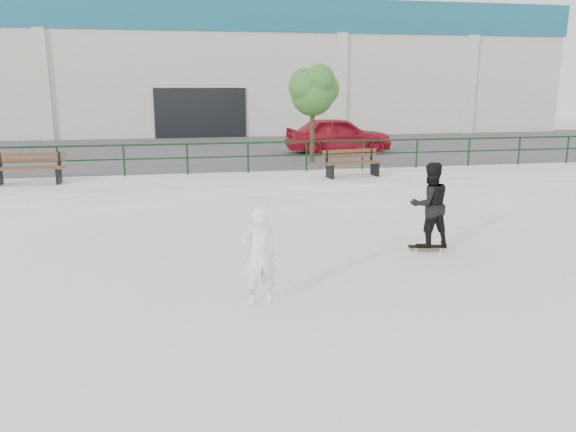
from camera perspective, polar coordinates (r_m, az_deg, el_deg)
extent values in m
plane|color=beige|center=(8.57, -1.76, -10.10)|extent=(120.00, 120.00, 0.00)
cube|color=beige|center=(17.59, -6.76, 2.86)|extent=(30.00, 3.00, 0.50)
cube|color=#3E3E3E|center=(25.99, -8.20, 6.16)|extent=(60.00, 14.00, 0.50)
cylinder|color=#123218|center=(18.70, -7.17, 7.33)|extent=(28.00, 0.06, 0.06)
cylinder|color=#123218|center=(18.76, -7.13, 5.97)|extent=(28.00, 0.05, 0.05)
cylinder|color=#123218|center=(19.09, -22.32, 5.05)|extent=(0.06, 0.06, 1.00)
cylinder|color=#123218|center=(18.80, -16.32, 5.40)|extent=(0.06, 0.06, 1.00)
cylinder|color=#123218|center=(18.72, -10.20, 5.69)|extent=(0.06, 0.06, 1.00)
cylinder|color=#123218|center=(18.85, -4.08, 5.92)|extent=(0.06, 0.06, 1.00)
cylinder|color=#123218|center=(19.20, 1.89, 6.08)|extent=(0.06, 0.06, 1.00)
cylinder|color=#123218|center=(19.73, 7.59, 6.16)|extent=(0.06, 0.06, 1.00)
cylinder|color=#123218|center=(20.45, 12.95, 6.19)|extent=(0.06, 0.06, 1.00)
cylinder|color=#123218|center=(21.34, 17.90, 6.17)|extent=(0.06, 0.06, 1.00)
cylinder|color=#123218|center=(22.37, 22.42, 6.11)|extent=(0.06, 0.06, 1.00)
cylinder|color=#123218|center=(23.52, 26.52, 6.02)|extent=(0.06, 0.06, 1.00)
cube|color=beige|center=(39.79, -9.47, 13.95)|extent=(44.00, 16.00, 8.00)
cube|color=#19657F|center=(39.96, -9.65, 18.39)|extent=(44.20, 16.20, 1.80)
cube|color=black|center=(31.79, -8.85, 9.86)|extent=(5.00, 0.15, 3.20)
cube|color=beige|center=(32.38, -23.54, 11.66)|extent=(0.60, 0.25, 6.20)
cube|color=beige|center=(32.99, 5.43, 12.68)|extent=(0.60, 0.25, 6.20)
cube|color=beige|center=(36.06, 18.01, 12.15)|extent=(0.60, 0.25, 6.20)
cube|color=#502B1B|center=(18.10, -25.04, 4.34)|extent=(2.01, 0.18, 0.04)
cube|color=#502B1B|center=(18.29, -24.88, 4.43)|extent=(2.01, 0.18, 0.04)
cube|color=#502B1B|center=(18.48, -24.72, 4.53)|extent=(2.01, 0.18, 0.04)
cube|color=#502B1B|center=(18.54, -24.72, 5.22)|extent=(2.01, 0.09, 0.11)
cube|color=#502B1B|center=(18.53, -24.77, 5.69)|extent=(2.01, 0.09, 0.11)
cube|color=black|center=(18.78, -27.19, 5.05)|extent=(0.07, 0.06, 0.47)
cube|color=black|center=(18.13, -22.25, 3.82)|extent=(0.08, 0.56, 0.47)
cube|color=black|center=(18.35, -22.19, 5.37)|extent=(0.07, 0.06, 0.47)
cube|color=#502B1B|center=(17.90, 6.87, 5.31)|extent=(1.89, 0.39, 0.04)
cube|color=#502B1B|center=(18.07, 6.61, 5.39)|extent=(1.89, 0.39, 0.04)
cube|color=#502B1B|center=(18.24, 6.35, 5.47)|extent=(1.89, 0.39, 0.04)
cube|color=#502B1B|center=(18.29, 6.25, 6.13)|extent=(1.88, 0.30, 0.11)
cube|color=#502B1B|center=(18.27, 6.27, 6.59)|extent=(1.88, 0.30, 0.11)
cube|color=black|center=(17.78, 4.28, 4.56)|extent=(0.13, 0.53, 0.44)
cube|color=black|center=(17.97, 3.96, 6.05)|extent=(0.07, 0.06, 0.44)
cube|color=black|center=(18.45, 8.81, 4.76)|extent=(0.13, 0.53, 0.44)
cube|color=black|center=(18.63, 8.47, 6.19)|extent=(0.07, 0.06, 0.44)
cylinder|color=brown|center=(21.53, 2.47, 8.42)|extent=(0.18, 0.18, 2.17)
sphere|color=#366B27|center=(21.45, 2.51, 12.28)|extent=(1.63, 1.63, 1.63)
sphere|color=#366B27|center=(21.82, 3.53, 12.76)|extent=(1.27, 1.27, 1.27)
sphere|color=#366B27|center=(21.19, 1.66, 13.01)|extent=(1.18, 1.18, 1.18)
sphere|color=#366B27|center=(21.14, 3.25, 13.73)|extent=(1.09, 1.09, 1.09)
sphere|color=#366B27|center=(21.74, 1.58, 13.49)|extent=(1.00, 1.00, 1.00)
imported|color=#A81424|center=(24.46, 5.13, 8.21)|extent=(4.52, 1.83, 1.54)
cube|color=black|center=(12.11, 13.96, -3.01)|extent=(0.80, 0.33, 0.02)
cube|color=brown|center=(12.11, 13.96, -3.08)|extent=(0.80, 0.33, 0.01)
cube|color=#939297|center=(12.06, 12.76, -3.22)|extent=(0.09, 0.17, 0.03)
cube|color=#939297|center=(12.19, 15.13, -3.17)|extent=(0.09, 0.17, 0.03)
cylinder|color=beige|center=(11.97, 12.86, -3.43)|extent=(0.06, 0.03, 0.06)
cylinder|color=beige|center=(12.15, 12.65, -3.17)|extent=(0.06, 0.03, 0.06)
cylinder|color=beige|center=(12.11, 15.25, -3.38)|extent=(0.06, 0.03, 0.06)
cylinder|color=beige|center=(12.28, 15.00, -3.12)|extent=(0.06, 0.03, 0.06)
imported|color=black|center=(11.90, 14.20, 1.11)|extent=(0.90, 0.72, 1.76)
imported|color=white|center=(8.77, -2.94, -4.10)|extent=(0.62, 0.45, 1.57)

